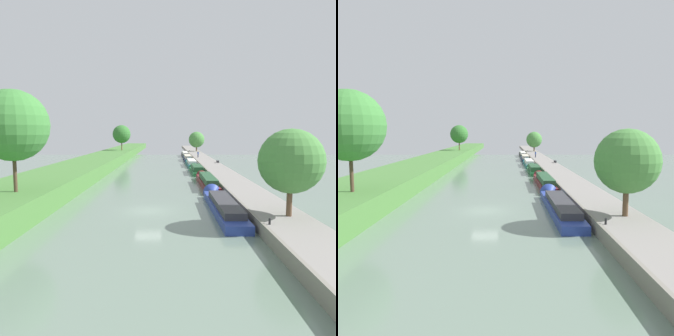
% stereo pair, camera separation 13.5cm
% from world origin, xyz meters
% --- Properties ---
extents(ground_plane, '(160.00, 160.00, 0.00)m').
position_xyz_m(ground_plane, '(0.00, 0.00, 0.00)').
color(ground_plane, slate).
extents(left_grassy_bank, '(8.95, 260.00, 2.15)m').
position_xyz_m(left_grassy_bank, '(-13.28, 0.00, 1.07)').
color(left_grassy_bank, '#477A38').
rests_on(left_grassy_bank, ground_plane).
extents(right_towpath, '(4.23, 260.00, 1.01)m').
position_xyz_m(right_towpath, '(10.92, 0.00, 0.51)').
color(right_towpath, gray).
rests_on(right_towpath, ground_plane).
extents(stone_quay, '(0.25, 260.00, 1.06)m').
position_xyz_m(stone_quay, '(8.68, 0.00, 0.53)').
color(stone_quay, gray).
rests_on(stone_quay, ground_plane).
extents(narrowboat_blue, '(2.15, 15.80, 2.04)m').
position_xyz_m(narrowboat_blue, '(7.13, 0.25, 0.55)').
color(narrowboat_blue, '#283D93').
rests_on(narrowboat_blue, ground_plane).
extents(narrowboat_maroon, '(1.88, 15.02, 2.07)m').
position_xyz_m(narrowboat_maroon, '(7.42, 15.13, 0.65)').
color(narrowboat_maroon, maroon).
rests_on(narrowboat_maroon, ground_plane).
extents(narrowboat_green, '(2.04, 11.47, 2.16)m').
position_xyz_m(narrowboat_green, '(7.19, 30.11, 0.59)').
color(narrowboat_green, '#1E6033').
rests_on(narrowboat_green, ground_plane).
extents(narrowboat_teal, '(2.02, 13.61, 2.07)m').
position_xyz_m(narrowboat_teal, '(7.16, 43.60, 0.58)').
color(narrowboat_teal, '#195B60').
rests_on(narrowboat_teal, ground_plane).
extents(narrowboat_navy, '(2.00, 12.65, 2.10)m').
position_xyz_m(narrowboat_navy, '(7.13, 57.38, 0.61)').
color(narrowboat_navy, '#141E42').
rests_on(narrowboat_navy, ground_plane).
extents(narrowboat_black, '(1.83, 16.61, 2.02)m').
position_xyz_m(narrowboat_black, '(7.26, 72.38, 0.59)').
color(narrowboat_black, black).
rests_on(narrowboat_black, ground_plane).
extents(tree_rightbank_near, '(4.99, 4.99, 6.79)m').
position_xyz_m(tree_rightbank_near, '(11.34, -5.90, 5.29)').
color(tree_rightbank_near, brown).
rests_on(tree_rightbank_near, right_towpath).
extents(tree_rightbank_midnear, '(5.37, 5.37, 6.67)m').
position_xyz_m(tree_rightbank_midnear, '(11.68, 82.36, 4.99)').
color(tree_rightbank_midnear, brown).
rests_on(tree_rightbank_midnear, right_towpath).
extents(tree_leftbank_downstream, '(6.38, 6.38, 9.15)m').
position_xyz_m(tree_leftbank_downstream, '(-11.86, -1.62, 8.10)').
color(tree_leftbank_downstream, '#4C3828').
rests_on(tree_leftbank_downstream, left_grassy_bank).
extents(tree_leftbank_upstream, '(5.35, 5.35, 7.47)m').
position_xyz_m(tree_leftbank_upstream, '(-11.95, 68.19, 6.93)').
color(tree_leftbank_upstream, brown).
rests_on(tree_leftbank_upstream, left_grassy_bank).
extents(person_walking, '(0.34, 0.34, 1.66)m').
position_xyz_m(person_walking, '(9.69, 54.45, 1.88)').
color(person_walking, '#282D42').
rests_on(person_walking, right_towpath).
extents(mooring_bollard_near, '(0.16, 0.16, 0.45)m').
position_xyz_m(mooring_bollard_near, '(9.11, -8.30, 1.24)').
color(mooring_bollard_near, black).
rests_on(mooring_bollard_near, right_towpath).
extents(mooring_bollard_far, '(0.16, 0.16, 0.45)m').
position_xyz_m(mooring_bollard_far, '(9.11, 79.87, 1.24)').
color(mooring_bollard_far, black).
rests_on(mooring_bollard_far, right_towpath).
extents(park_bench, '(0.44, 1.50, 0.47)m').
position_xyz_m(park_bench, '(12.59, 39.58, 1.36)').
color(park_bench, '#333338').
rests_on(park_bench, right_towpath).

